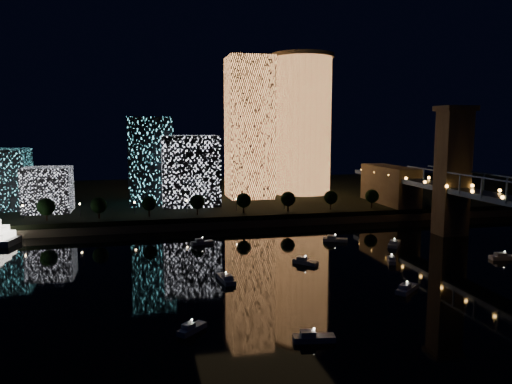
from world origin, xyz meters
TOP-DOWN VIEW (x-y plane):
  - ground at (0.00, 0.00)m, footprint 520.00×520.00m
  - far_bank at (0.00, 160.00)m, footprint 420.00×160.00m
  - seawall at (0.00, 82.00)m, footprint 420.00×6.00m
  - tower_cylindrical at (34.48, 145.16)m, footprint 34.00×34.00m
  - tower_rectangular at (2.58, 135.38)m, footprint 22.83×22.83m
  - midrise_blocks at (-59.32, 120.98)m, footprint 105.46×39.60m
  - motorboats at (5.01, 15.49)m, footprint 111.07×90.50m
  - esplanade_trees at (-30.89, 88.00)m, footprint 166.01×6.95m
  - street_lamps at (-34.00, 94.00)m, footprint 132.70×0.70m

SIDE VIEW (x-z plane):
  - ground at x=0.00m, z-range 0.00..0.00m
  - motorboats at x=5.01m, z-range -0.58..2.20m
  - seawall at x=0.00m, z-range 0.00..3.00m
  - far_bank at x=0.00m, z-range 0.00..5.00m
  - street_lamps at x=-34.00m, z-range 6.20..11.85m
  - esplanade_trees at x=-30.89m, z-range 5.99..14.96m
  - midrise_blocks at x=-59.32m, z-range 1.05..42.66m
  - tower_rectangular at x=2.58m, z-range 5.00..77.63m
  - tower_cylindrical at x=34.48m, z-range 5.13..81.42m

